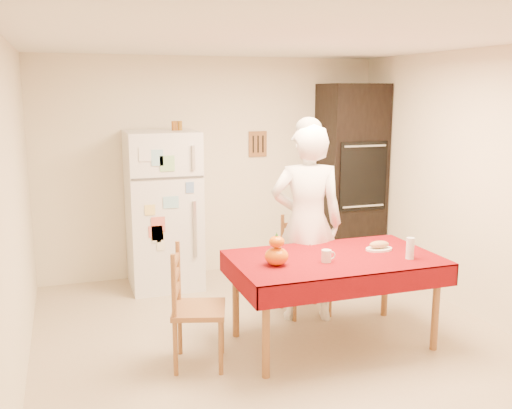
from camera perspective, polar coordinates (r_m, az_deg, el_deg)
name	(u,v)px	position (r m, az deg, el deg)	size (l,w,h in m)	color
floor	(281,347)	(4.93, 2.57, -14.07)	(4.50, 4.50, 0.00)	tan
room_shell	(283,155)	(4.49, 2.74, 5.01)	(4.02, 4.52, 2.51)	#EDE5C7
refrigerator	(163,210)	(6.24, -9.25, -0.55)	(0.75, 0.74, 1.70)	white
oven_cabinet	(351,177)	(6.97, 9.44, 2.76)	(0.70, 0.62, 2.20)	black
dining_table	(334,265)	(4.81, 7.81, -5.98)	(1.70, 1.00, 0.76)	brown
chair_far	(303,260)	(5.55, 4.77, -5.57)	(0.42, 0.40, 0.95)	brown
chair_left	(190,303)	(4.49, -6.57, -9.74)	(0.50, 0.52, 0.95)	brown
seated_woman	(307,224)	(5.26, 5.12, -1.93)	(0.67, 0.44, 1.83)	white
coffee_mug	(326,256)	(4.62, 7.05, -5.13)	(0.08, 0.08, 0.10)	silver
pumpkin_lower	(277,256)	(4.51, 2.07, -5.19)	(0.19, 0.19, 0.14)	#CC4904
pumpkin_upper	(277,242)	(4.48, 2.08, -3.74)	(0.12, 0.12, 0.09)	red
wine_glass	(410,248)	(4.84, 15.16, -4.24)	(0.07, 0.07, 0.18)	white
bread_plate	(379,249)	(5.05, 12.20, -4.37)	(0.24, 0.24, 0.02)	white
bread_loaf	(379,244)	(5.04, 12.21, -3.93)	(0.18, 0.10, 0.06)	tan
spice_jar_left	(174,126)	(6.20, -8.22, 7.80)	(0.05, 0.05, 0.10)	brown
spice_jar_mid	(175,126)	(6.20, -8.10, 7.81)	(0.05, 0.05, 0.10)	brown
spice_jar_right	(180,126)	(6.21, -7.62, 7.82)	(0.05, 0.05, 0.10)	brown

